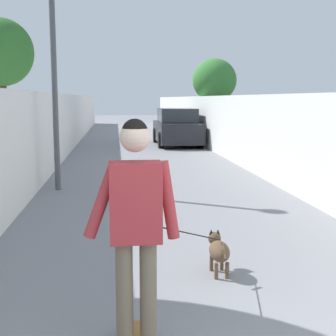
{
  "coord_description": "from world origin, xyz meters",
  "views": [
    {
      "loc": [
        -1.84,
        0.95,
        1.95
      ],
      "look_at": [
        4.53,
        0.24,
        1.0
      ],
      "focal_mm": 50.3,
      "sensor_mm": 36.0,
      "label": 1
    }
  ],
  "objects": [
    {
      "name": "lamp_post",
      "position": [
        8.34,
        2.21,
        3.21
      ],
      "size": [
        0.36,
        0.36,
        4.76
      ],
      "color": "#4C4C51",
      "rests_on": "ground"
    },
    {
      "name": "tree_left_near",
      "position": [
        13.0,
        4.34,
        3.28
      ],
      "size": [
        1.95,
        1.95,
        4.32
      ],
      "color": "#473523",
      "rests_on": "ground"
    },
    {
      "name": "person_skateboarder",
      "position": [
        1.53,
        0.82,
        1.09
      ],
      "size": [
        0.22,
        0.71,
        1.72
      ],
      "color": "#726651",
      "rests_on": "skateboard"
    },
    {
      "name": "wall_left",
      "position": [
        12.0,
        2.76,
        1.05
      ],
      "size": [
        48.0,
        0.3,
        2.1
      ],
      "primitive_type": "cube",
      "color": "silver",
      "rests_on": "ground"
    },
    {
      "name": "dog",
      "position": [
        3.12,
        -0.16,
        0.28
      ],
      "size": [
        1.91,
        1.1,
        1.06
      ],
      "color": "brown",
      "rests_on": "ground"
    },
    {
      "name": "fence_right",
      "position": [
        12.0,
        -2.76,
        1.02
      ],
      "size": [
        48.0,
        0.3,
        2.05
      ],
      "primitive_type": "cube",
      "color": "silver",
      "rests_on": "ground"
    },
    {
      "name": "car_near",
      "position": [
        17.87,
        -1.61,
        0.71
      ],
      "size": [
        4.06,
        1.8,
        1.54
      ],
      "color": "black",
      "rests_on": "ground"
    },
    {
      "name": "tree_right_far",
      "position": [
        19.0,
        -3.43,
        2.72
      ],
      "size": [
        1.95,
        1.95,
        3.7
      ],
      "color": "#473523",
      "rests_on": "ground"
    },
    {
      "name": "ground_plane",
      "position": [
        14.0,
        0.0,
        0.0
      ],
      "size": [
        80.0,
        80.0,
        0.0
      ],
      "primitive_type": "plane",
      "color": "gray"
    }
  ]
}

